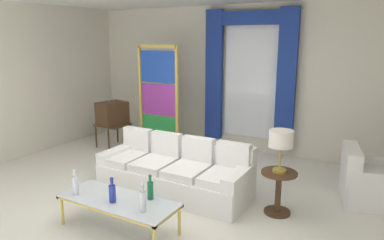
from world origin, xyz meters
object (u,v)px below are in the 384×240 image
Objects in this scene: armchair_white at (368,183)px; peacock_figurine at (161,148)px; vintage_tv at (112,114)px; couch_white_long at (177,172)px; bottle_ruby_flask at (143,200)px; stained_glass_divider at (158,102)px; coffee_table at (118,202)px; bottle_crystal_tall at (150,189)px; bottle_amber_squat at (75,184)px; bottle_blue_decanter at (112,192)px; table_lamp_brass at (281,141)px; round_side_table at (278,189)px.

armchair_white is 1.62× the size of peacock_figurine.
couch_white_long is at bearing -27.62° from vintage_tv.
bottle_ruby_flask is 3.55m from stained_glass_divider.
bottle_crystal_tall is (0.34, 0.21, 0.16)m from coffee_table.
couch_white_long is at bearing 69.87° from bottle_amber_squat.
bottle_blue_decanter is 0.55m from bottle_amber_squat.
vintage_tv reaches higher than coffee_table.
stained_glass_divider reaches higher than bottle_blue_decanter.
bottle_crystal_tall is at bearing -136.02° from table_lamp_brass.
bottle_amber_squat reaches higher than bottle_crystal_tall.
stained_glass_divider is at bearing 153.55° from table_lamp_brass.
table_lamp_brass is (1.58, 0.05, 0.72)m from couch_white_long.
bottle_crystal_tall is 1.74m from round_side_table.
round_side_table is at bearing -16.86° from vintage_tv.
peacock_figurine reaches higher than coffee_table.
table_lamp_brass is (-1.03, -0.99, 0.74)m from armchair_white.
bottle_crystal_tall is 0.53× the size of peacock_figurine.
round_side_table is 1.04× the size of table_lamp_brass.
couch_white_long is 1.53m from peacock_figurine.
stained_glass_divider is at bearing 115.81° from coffee_table.
couch_white_long is at bearing -158.27° from armchair_white.
couch_white_long is 1.59m from round_side_table.
armchair_white reaches higher than coffee_table.
vintage_tv reaches higher than peacock_figurine.
armchair_white reaches higher than bottle_ruby_flask.
bottle_blue_decanter is 2.78m from peacock_figurine.
peacock_figurine is at bearing 158.18° from table_lamp_brass.
couch_white_long is 4.12× the size of table_lamp_brass.
armchair_white is 1.43m from round_side_table.
armchair_white reaches higher than bottle_amber_squat.
coffee_table is 4.40× the size of bottle_ruby_flask.
vintage_tv is 4.20m from table_lamp_brass.
stained_glass_divider reaches higher than vintage_tv.
peacock_figurine is (-1.06, 1.11, -0.09)m from couch_white_long.
table_lamp_brass is at bearing 43.98° from bottle_crystal_tall.
stained_glass_divider is 3.40m from round_side_table.
couch_white_long is 2.20m from stained_glass_divider.
round_side_table is at bearing -26.45° from stained_glass_divider.
coffee_table is 1.13× the size of vintage_tv.
bottle_amber_squat is at bearing -143.88° from round_side_table.
armchair_white is (3.17, 2.55, -0.26)m from bottle_amber_squat.
coffee_table is 2.11m from round_side_table.
peacock_figurine is 2.85m from round_side_table.
peacock_figurine is (-1.05, 2.55, -0.32)m from bottle_blue_decanter.
bottle_amber_squat is 4.07m from armchair_white.
bottle_ruby_flask is 0.16× the size of stained_glass_divider.
bottle_amber_squat is (-0.55, -0.06, 0.01)m from bottle_blue_decanter.
round_side_table is 0.67m from table_lamp_brass.
coffee_table is at bearing -89.78° from couch_white_long.
couch_white_long is at bearing -47.78° from stained_glass_divider.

